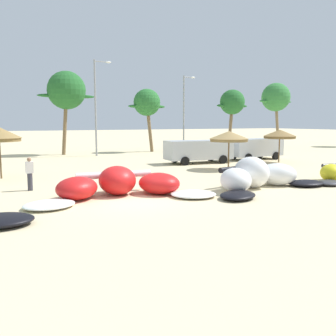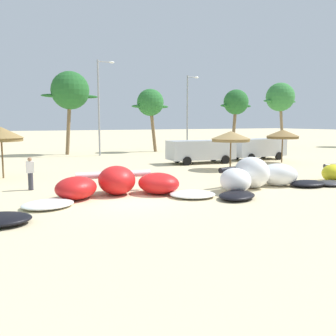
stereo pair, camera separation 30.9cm
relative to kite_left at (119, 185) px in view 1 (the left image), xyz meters
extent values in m
plane|color=beige|center=(0.28, -1.02, -0.51)|extent=(260.00, 260.00, 0.00)
ellipsoid|color=black|center=(-5.04, -2.65, -0.33)|extent=(2.46, 2.08, 0.36)
ellipsoid|color=white|center=(-3.20, -0.84, -0.38)|extent=(2.34, 2.08, 0.26)
ellipsoid|color=red|center=(-1.85, 0.23, -0.02)|extent=(2.62, 2.64, 0.98)
ellipsoid|color=red|center=(0.06, 0.44, 0.15)|extent=(1.95, 2.24, 1.32)
ellipsoid|color=red|center=(1.84, -0.28, -0.02)|extent=(2.43, 2.58, 0.98)
ellipsoid|color=white|center=(2.86, -1.67, -0.38)|extent=(2.58, 2.44, 0.26)
cylinder|color=white|center=(0.16, 1.14, 0.31)|extent=(3.59, 0.80, 0.32)
cube|color=white|center=(0.03, 0.24, 0.15)|extent=(1.39, 0.90, 0.04)
ellipsoid|color=black|center=(4.38, -2.87, -0.35)|extent=(2.42, 2.23, 0.31)
ellipsoid|color=white|center=(5.20, -1.65, 0.07)|extent=(2.15, 2.40, 1.17)
ellipsoid|color=white|center=(6.70, -0.98, 0.28)|extent=(1.76, 2.18, 1.57)
ellipsoid|color=white|center=(8.34, -1.11, 0.07)|extent=(2.41, 2.41, 1.17)
ellipsoid|color=black|center=(9.52, -1.99, -0.35)|extent=(2.19, 1.77, 0.31)
cylinder|color=black|center=(6.59, -0.31, 0.42)|extent=(3.06, 0.79, 0.28)
cube|color=black|center=(6.74, -1.18, 0.28)|extent=(1.21, 0.89, 0.04)
ellipsoid|color=#333338|center=(10.83, -2.38, -0.37)|extent=(1.66, 1.44, 0.27)
ellipsoid|color=yellow|center=(11.88, -1.67, -0.01)|extent=(1.95, 1.94, 1.00)
cylinder|color=brown|center=(-4.38, 8.18, 0.68)|extent=(0.10, 0.10, 2.38)
cylinder|color=brown|center=(10.02, 5.33, 0.56)|extent=(0.10, 0.10, 2.15)
cone|color=#9E7F4C|center=(10.02, 5.33, 1.91)|extent=(2.74, 2.74, 0.54)
cylinder|color=olive|center=(10.02, 5.33, 1.54)|extent=(2.60, 2.60, 0.20)
cylinder|color=brown|center=(16.43, 7.04, 0.57)|extent=(0.10, 0.10, 2.16)
cone|color=olive|center=(16.43, 7.04, 1.92)|extent=(2.65, 2.65, 0.54)
cylinder|color=brown|center=(16.43, 7.04, 1.55)|extent=(2.52, 2.52, 0.20)
cube|color=#B2B7BC|center=(16.21, 9.78, 0.58)|extent=(5.08, 2.05, 1.50)
cube|color=black|center=(14.82, 9.76, 0.84)|extent=(1.29, 1.95, 0.56)
cylinder|color=black|center=(14.66, 8.77, -0.17)|extent=(0.68, 0.25, 0.68)
cylinder|color=black|center=(14.63, 10.74, -0.17)|extent=(0.68, 0.25, 0.68)
cylinder|color=black|center=(17.79, 8.82, -0.17)|extent=(0.68, 0.25, 0.68)
cylinder|color=black|center=(17.76, 10.79, -0.17)|extent=(0.68, 0.25, 0.68)
cube|color=#B2B7BC|center=(10.26, 9.63, 0.58)|extent=(5.55, 2.62, 1.50)
cube|color=black|center=(8.79, 9.78, 0.84)|extent=(1.55, 2.16, 0.56)
cylinder|color=black|center=(8.50, 8.77, -0.17)|extent=(0.70, 0.31, 0.68)
cylinder|color=black|center=(8.71, 10.83, -0.17)|extent=(0.70, 0.31, 0.68)
cylinder|color=black|center=(11.80, 8.42, -0.17)|extent=(0.70, 0.31, 0.68)
cylinder|color=black|center=(12.02, 10.48, -0.17)|extent=(0.70, 0.31, 0.68)
cylinder|color=#383842|center=(-3.36, 3.35, -0.08)|extent=(0.24, 0.24, 0.85)
cube|color=white|center=(-3.36, 3.35, 0.62)|extent=(0.36, 0.22, 0.56)
sphere|color=#9E7051|center=(-3.36, 3.35, 1.01)|extent=(0.20, 0.20, 0.20)
cylinder|color=brown|center=(2.45, 22.42, 2.72)|extent=(0.85, 0.36, 6.46)
sphere|color=#236028|center=(2.70, 22.42, 5.95)|extent=(3.81, 3.81, 3.81)
ellipsoid|color=#236028|center=(1.17, 22.42, 5.37)|extent=(2.67, 0.50, 0.36)
ellipsoid|color=#236028|center=(4.22, 22.42, 5.37)|extent=(2.67, 0.50, 0.36)
cylinder|color=brown|center=(11.51, 21.77, 2.21)|extent=(0.95, 0.36, 5.44)
sphere|color=#286B2D|center=(11.21, 21.77, 4.92)|extent=(2.94, 2.94, 2.94)
ellipsoid|color=#286B2D|center=(10.04, 21.77, 4.48)|extent=(2.06, 0.50, 0.36)
ellipsoid|color=#286B2D|center=(12.39, 21.77, 4.48)|extent=(2.06, 0.50, 0.36)
cylinder|color=brown|center=(20.26, 18.67, 2.26)|extent=(0.74, 0.36, 5.56)
sphere|color=#236028|center=(20.45, 18.67, 5.03)|extent=(2.82, 2.82, 2.82)
ellipsoid|color=#236028|center=(19.32, 18.67, 4.61)|extent=(1.98, 0.50, 0.36)
ellipsoid|color=#236028|center=(21.58, 18.67, 4.61)|extent=(1.98, 0.50, 0.36)
cylinder|color=#7F6647|center=(29.12, 20.48, 2.72)|extent=(1.12, 0.36, 6.45)
sphere|color=#337A38|center=(28.74, 20.48, 5.94)|extent=(3.61, 3.61, 3.61)
ellipsoid|color=#337A38|center=(27.29, 20.48, 5.40)|extent=(2.53, 0.50, 0.36)
ellipsoid|color=#337A38|center=(30.18, 20.48, 5.40)|extent=(2.53, 0.50, 0.36)
cylinder|color=gray|center=(4.83, 19.73, 4.10)|extent=(0.18, 0.18, 9.23)
cylinder|color=gray|center=(5.53, 19.73, 8.57)|extent=(1.38, 0.10, 0.10)
ellipsoid|color=silver|center=(6.22, 19.73, 8.57)|extent=(0.56, 0.24, 0.20)
cylinder|color=gray|center=(15.72, 21.48, 3.76)|extent=(0.18, 0.18, 8.54)
cylinder|color=gray|center=(16.31, 21.48, 7.88)|extent=(1.19, 0.10, 0.10)
ellipsoid|color=silver|center=(16.91, 21.48, 7.88)|extent=(0.56, 0.24, 0.20)
camera|label=1|loc=(-5.54, -15.30, 2.81)|focal=39.14mm
camera|label=2|loc=(-5.26, -15.44, 2.81)|focal=39.14mm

